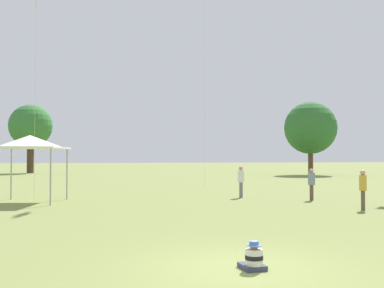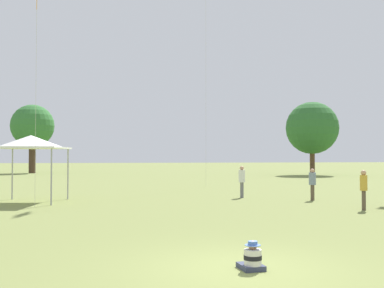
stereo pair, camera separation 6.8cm
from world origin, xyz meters
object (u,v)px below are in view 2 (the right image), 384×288
(distant_tree_0, at_px, (33,126))
(person_standing_4, at_px, (242,179))
(seated_toddler, at_px, (252,258))
(distant_tree_1, at_px, (312,128))
(person_standing_3, at_px, (364,186))
(person_standing_1, at_px, (312,182))
(canopy_tent, at_px, (31,142))

(distant_tree_0, bearing_deg, person_standing_4, -66.23)
(seated_toddler, relative_size, distant_tree_1, 0.07)
(person_standing_3, xyz_separation_m, distant_tree_0, (-20.60, 45.48, 5.22))
(seated_toddler, height_order, person_standing_4, person_standing_4)
(person_standing_1, xyz_separation_m, person_standing_4, (-3.07, 2.04, 0.07))
(canopy_tent, height_order, distant_tree_0, distant_tree_0)
(person_standing_3, distance_m, distant_tree_0, 50.20)
(seated_toddler, height_order, person_standing_3, person_standing_3)
(person_standing_1, distance_m, distant_tree_0, 46.30)
(person_standing_4, bearing_deg, person_standing_3, 166.78)
(seated_toddler, bearing_deg, person_standing_4, 68.42)
(person_standing_3, height_order, person_standing_4, person_standing_4)
(person_standing_4, distance_m, canopy_tent, 10.89)
(seated_toddler, bearing_deg, distant_tree_1, 57.61)
(seated_toddler, relative_size, person_standing_3, 0.35)
(distant_tree_0, bearing_deg, distant_tree_1, -19.46)
(distant_tree_0, bearing_deg, seated_toddler, -76.34)
(distant_tree_0, bearing_deg, person_standing_3, -65.64)
(person_standing_3, bearing_deg, person_standing_1, 101.50)
(person_standing_1, distance_m, person_standing_3, 4.24)
(seated_toddler, relative_size, canopy_tent, 0.16)
(person_standing_1, distance_m, distant_tree_1, 32.62)
(canopy_tent, xyz_separation_m, distant_tree_1, (27.50, 27.61, 2.72))
(canopy_tent, xyz_separation_m, distant_tree_0, (-6.56, 39.65, 3.32))
(seated_toddler, distance_m, person_standing_1, 14.63)
(person_standing_4, bearing_deg, distant_tree_0, -17.39)
(person_standing_4, relative_size, distant_tree_0, 0.19)
(seated_toddler, distance_m, canopy_tent, 15.97)
(seated_toddler, distance_m, distant_tree_0, 55.85)
(seated_toddler, relative_size, distant_tree_0, 0.06)
(person_standing_4, bearing_deg, seated_toddler, 123.09)
(person_standing_1, bearing_deg, distant_tree_0, -166.91)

